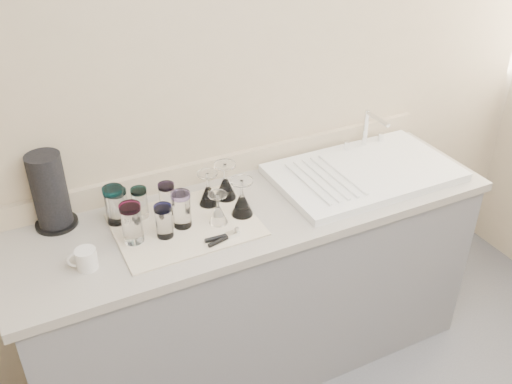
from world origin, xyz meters
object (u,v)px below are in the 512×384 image
tumbler_extra (120,204)px  tumbler_lavender (182,209)px  paper_towel_roll (50,192)px  tumbler_magenta (132,223)px  tumbler_cyan (140,202)px  tumbler_blue (164,221)px  tumbler_teal (115,205)px  goblet_front_right (242,203)px  sink_unit (364,172)px  goblet_back_right (226,186)px  can_opener (223,238)px  tumbler_purple (167,198)px  goblet_back_left (208,193)px  goblet_front_left (218,213)px  white_mug (86,259)px

tumbler_extra → tumbler_lavender: bearing=-38.9°
tumbler_extra → paper_towel_roll: bearing=162.4°
tumbler_magenta → tumbler_lavender: bearing=3.0°
tumbler_cyan → tumbler_blue: bearing=-75.7°
tumbler_teal → goblet_front_right: 0.50m
sink_unit → goblet_front_right: 0.64m
tumbler_magenta → goblet_back_right: (0.44, 0.12, -0.03)m
tumbler_teal → tumbler_magenta: size_ratio=0.99×
can_opener → tumbler_blue: bearing=147.2°
tumbler_lavender → tumbler_extra: size_ratio=1.16×
tumbler_purple → tumbler_magenta: size_ratio=0.82×
sink_unit → tumbler_blue: bearing=-177.1°
tumbler_teal → goblet_back_right: bearing=-3.2°
tumbler_teal → goblet_back_left: size_ratio=1.06×
tumbler_extra → tumbler_cyan: bearing=-19.3°
goblet_front_right → goblet_front_left: bearing=-174.1°
tumbler_cyan → goblet_front_right: goblet_front_right is taller
tumbler_lavender → goblet_back_left: bearing=33.4°
goblet_back_left → goblet_front_right: bearing=-55.1°
goblet_back_right → tumbler_blue: bearing=-155.0°
tumbler_blue → can_opener: 0.23m
sink_unit → tumbler_extra: 1.09m
tumbler_lavender → goblet_back_right: size_ratio=0.93×
goblet_front_left → goblet_front_right: 0.11m
sink_unit → paper_towel_roll: bearing=170.4°
goblet_back_left → paper_towel_roll: paper_towel_roll is taller
tumbler_lavender → goblet_back_left: 0.18m
goblet_back_right → can_opener: 0.30m
goblet_front_right → tumbler_lavender: bearing=172.7°
tumbler_cyan → white_mug: bearing=-140.5°
goblet_front_right → white_mug: bearing=-175.3°
tumbler_lavender → tumbler_teal: bearing=148.0°
paper_towel_roll → can_opener: bearing=-35.7°
tumbler_blue → tumbler_extra: (-0.12, 0.20, -0.00)m
tumbler_teal → paper_towel_roll: bearing=155.7°
tumbler_magenta → tumbler_blue: 0.12m
tumbler_magenta → goblet_front_left: (0.33, -0.03, -0.04)m
sink_unit → can_opener: 0.79m
tumbler_teal → goblet_front_left: tumbler_teal is taller
tumbler_extra → goblet_back_right: (0.44, -0.05, -0.01)m
tumbler_cyan → tumbler_extra: (-0.08, 0.03, 0.00)m
sink_unit → goblet_back_left: 0.73m
tumbler_cyan → goblet_back_right: (0.36, -0.02, -0.01)m
tumbler_teal → white_mug: tumbler_teal is taller
sink_unit → tumbler_teal: (-1.10, 0.13, 0.07)m
tumbler_blue → goblet_back_right: size_ratio=0.84×
tumbler_lavender → paper_towel_roll: 0.51m
goblet_front_left → can_opener: (-0.03, -0.11, -0.04)m
goblet_back_right → white_mug: bearing=-162.5°
goblet_front_right → can_opener: size_ratio=1.15×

